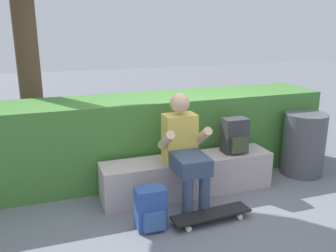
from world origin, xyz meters
TOP-DOWN VIEW (x-y plane):
  - ground_plane at (0.00, 0.00)m, footprint 24.00×24.00m
  - bench_main at (0.00, 0.35)m, footprint 1.95×0.40m
  - person_skater at (-0.13, 0.15)m, footprint 0.49×0.62m
  - skateboard_near_person at (-0.02, -0.30)m, footprint 0.81×0.25m
  - backpack_on_bench at (0.57, 0.34)m, footprint 0.28×0.23m
  - backpack_on_ground at (-0.61, -0.22)m, footprint 0.28×0.23m
  - hedge_row at (-0.35, 1.02)m, footprint 4.65×0.79m
  - trash_bin at (1.59, 0.39)m, footprint 0.52×0.52m

SIDE VIEW (x-z plane):
  - ground_plane at x=0.00m, z-range 0.00..0.00m
  - skateboard_near_person at x=-0.02m, z-range 0.03..0.12m
  - backpack_on_ground at x=-0.61m, z-range -0.01..0.39m
  - bench_main at x=0.00m, z-range 0.00..0.42m
  - trash_bin at x=1.59m, z-range 0.00..0.79m
  - hedge_row at x=-0.35m, z-range 0.00..0.99m
  - backpack_on_bench at x=0.57m, z-range 0.42..0.82m
  - person_skater at x=-0.13m, z-range 0.04..1.21m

